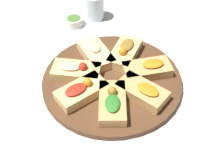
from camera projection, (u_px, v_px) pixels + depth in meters
ground_plane at (112, 83)px, 0.94m from camera, size 3.00×3.00×0.00m
serving_board at (112, 81)px, 0.93m from camera, size 0.41×0.41×0.02m
focaccia_slice_0 at (96, 53)px, 0.98m from camera, size 0.09×0.15×0.04m
focaccia_slice_1 at (76, 71)px, 0.93m from camera, size 0.16×0.13×0.05m
focaccia_slice_2 at (82, 91)px, 0.87m from camera, size 0.16×0.11×0.05m
focaccia_slice_3 at (112, 102)px, 0.84m from camera, size 0.11×0.16×0.05m
focaccia_slice_4 at (143, 92)px, 0.87m from camera, size 0.14×0.16×0.04m
focaccia_slice_5 at (147, 69)px, 0.93m from camera, size 0.15×0.09×0.04m
focaccia_slice_6 at (125, 52)px, 0.99m from camera, size 0.15×0.15×0.05m
water_glass at (95, 7)px, 1.15m from camera, size 0.07×0.07×0.09m
napkin_stack at (14, 49)px, 1.05m from camera, size 0.16×0.15×0.01m
dipping_bowl at (74, 21)px, 1.14m from camera, size 0.07×0.07×0.03m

